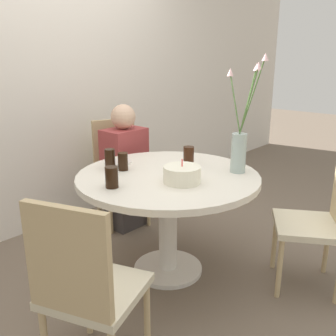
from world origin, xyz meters
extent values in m
plane|color=#6B5B4C|center=(0.00, 0.00, 0.00)|extent=(16.00, 16.00, 0.00)
cube|color=silver|center=(0.00, 1.30, 1.30)|extent=(8.00, 0.05, 2.60)
cylinder|color=silver|center=(0.00, 0.00, 0.68)|extent=(1.17, 1.17, 0.04)
cylinder|color=silver|center=(0.00, 0.00, 0.35)|extent=(0.12, 0.12, 0.63)
cylinder|color=silver|center=(0.00, 0.00, 0.01)|extent=(0.47, 0.47, 0.03)
cube|color=beige|center=(0.33, 0.82, 0.41)|extent=(0.52, 0.52, 0.04)
cube|color=tan|center=(0.40, 0.99, 0.66)|extent=(0.37, 0.18, 0.46)
cylinder|color=tan|center=(0.11, 0.73, 0.20)|extent=(0.03, 0.03, 0.39)
cylinder|color=tan|center=(0.43, 0.60, 0.20)|extent=(0.03, 0.03, 0.39)
cylinder|color=tan|center=(0.24, 1.04, 0.20)|extent=(0.03, 0.03, 0.39)
cylinder|color=tan|center=(0.55, 0.91, 0.20)|extent=(0.03, 0.03, 0.39)
cube|color=beige|center=(-0.83, -0.30, 0.41)|extent=(0.51, 0.51, 0.04)
cube|color=tan|center=(-1.00, -0.36, 0.66)|extent=(0.16, 0.37, 0.46)
cylinder|color=tan|center=(-0.61, -0.40, 0.20)|extent=(0.03, 0.03, 0.39)
cylinder|color=tan|center=(-0.73, -0.08, 0.20)|extent=(0.03, 0.03, 0.39)
cube|color=beige|center=(0.46, -0.76, 0.41)|extent=(0.55, 0.55, 0.04)
cylinder|color=tan|center=(0.51, -0.53, 0.20)|extent=(0.03, 0.03, 0.39)
cylinder|color=tan|center=(0.22, -0.70, 0.20)|extent=(0.03, 0.03, 0.39)
cylinder|color=tan|center=(0.69, -0.82, 0.20)|extent=(0.03, 0.03, 0.39)
cylinder|color=white|center=(-0.07, -0.17, 0.75)|extent=(0.22, 0.22, 0.10)
cylinder|color=#E54C4C|center=(-0.07, -0.17, 0.82)|extent=(0.01, 0.01, 0.04)
cylinder|color=#9EB2AD|center=(0.33, -0.31, 0.83)|extent=(0.10, 0.10, 0.25)
cylinder|color=#4C7538|center=(0.33, -0.38, 1.19)|extent=(0.01, 0.15, 0.47)
cone|color=beige|center=(0.34, -0.45, 1.42)|extent=(0.04, 0.04, 0.04)
cylinder|color=#4C7538|center=(0.38, -0.33, 1.16)|extent=(0.10, 0.04, 0.41)
cone|color=beige|center=(0.43, -0.35, 1.36)|extent=(0.04, 0.04, 0.05)
cylinder|color=#4C7538|center=(0.37, -0.24, 1.14)|extent=(0.08, 0.15, 0.37)
cone|color=beige|center=(0.41, -0.17, 1.32)|extent=(0.04, 0.04, 0.05)
cylinder|color=#4C7538|center=(0.30, -0.38, 1.16)|extent=(0.07, 0.14, 0.42)
cone|color=beige|center=(0.27, -0.45, 1.37)|extent=(0.04, 0.04, 0.04)
cylinder|color=silver|center=(-0.04, 0.44, 0.71)|extent=(0.19, 0.19, 0.01)
cylinder|color=black|center=(-0.17, 0.36, 0.77)|extent=(0.07, 0.07, 0.14)
cylinder|color=#33190C|center=(0.26, 0.04, 0.76)|extent=(0.07, 0.07, 0.13)
cylinder|color=black|center=(-0.13, 0.28, 0.76)|extent=(0.07, 0.07, 0.12)
cylinder|color=black|center=(-0.40, 0.07, 0.76)|extent=(0.08, 0.08, 0.12)
cube|color=#383333|center=(0.30, 0.75, 0.22)|extent=(0.31, 0.24, 0.43)
cube|color=#993838|center=(0.30, 0.75, 0.64)|extent=(0.34, 0.24, 0.42)
sphere|color=#D1A889|center=(0.30, 0.75, 0.95)|extent=(0.20, 0.20, 0.20)
camera|label=1|loc=(-1.71, -1.50, 1.43)|focal=40.00mm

